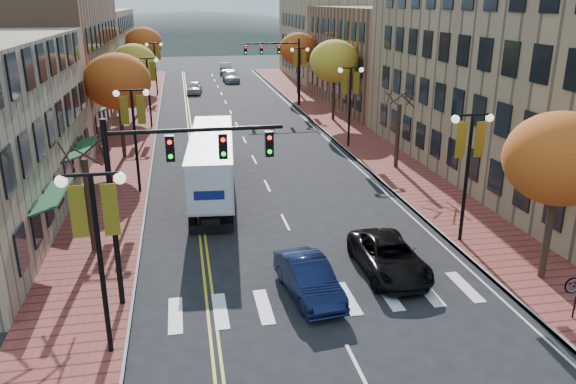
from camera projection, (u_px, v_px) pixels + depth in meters
ground at (339, 330)px, 19.19m from camera, size 200.00×200.00×0.00m
sidewalk_left at (133, 132)px, 47.76m from camera, size 4.00×85.00×0.15m
sidewalk_right at (337, 123)px, 50.96m from camera, size 4.00×85.00×0.15m
building_left_mid at (34, 64)px, 47.83m from camera, size 12.00×24.00×11.00m
building_left_far at (81, 49)px, 71.30m from camera, size 12.00×26.00×9.50m
building_right_near at (559, 54)px, 34.91m from camera, size 15.00×28.00×15.00m
building_right_mid at (400, 56)px, 59.88m from camera, size 15.00×24.00×10.00m
building_right_far at (343, 38)px, 80.15m from camera, size 15.00×20.00×11.00m
tree_left_a at (90, 206)px, 24.29m from camera, size 0.28×0.28×4.20m
tree_left_b at (117, 81)px, 38.12m from camera, size 4.48×4.48×7.21m
tree_left_c at (134, 63)px, 53.11m from camera, size 4.16×4.16×6.69m
tree_left_d at (143, 43)px, 69.66m from camera, size 4.61×4.61×7.42m
tree_right_a at (560, 159)px, 21.01m from camera, size 4.16×4.16×6.69m
tree_right_b at (398, 136)px, 36.78m from camera, size 0.28×0.28×4.20m
tree_right_c at (334, 61)px, 50.61m from camera, size 4.48×4.48×7.21m
tree_right_d at (298, 49)px, 65.52m from camera, size 4.35×4.35×7.00m
lamp_left_a at (97, 230)px, 16.46m from camera, size 1.96×0.36×6.05m
lamp_left_b at (134, 121)px, 31.33m from camera, size 1.96×0.36×6.05m
lamp_left_c at (148, 79)px, 48.05m from camera, size 1.96×0.36×6.05m
lamp_left_d at (155, 58)px, 64.77m from camera, size 1.96×0.36×6.05m
lamp_right_a at (469, 153)px, 24.71m from camera, size 1.96×0.36×6.05m
lamp_right_b at (350, 91)px, 41.43m from camera, size 1.96×0.36×6.05m
lamp_right_c at (300, 65)px, 58.15m from camera, size 1.96×0.36×6.05m
traffic_mast_near at (167, 176)px, 19.40m from camera, size 6.10×0.35×7.00m
traffic_mast_far at (281, 59)px, 57.58m from camera, size 6.10×0.34×7.00m
semi_truck at (213, 157)px, 32.52m from camera, size 3.46×14.36×3.56m
navy_sedan at (309, 279)px, 21.20m from camera, size 2.06×4.53×1.44m
black_suv at (389, 257)px, 23.02m from camera, size 2.39×5.11×1.41m
car_far_white at (194, 87)px, 67.52m from camera, size 2.08×4.34×1.43m
car_far_silver at (231, 77)px, 76.91m from camera, size 2.22×5.08×1.45m
car_far_oncoming at (226, 68)px, 85.83m from camera, size 2.21×5.16×1.65m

